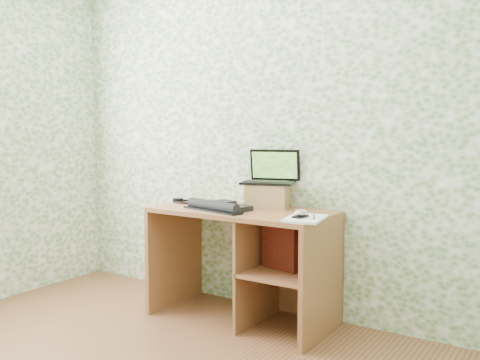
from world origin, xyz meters
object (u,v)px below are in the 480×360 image
Objects in this scene: riser at (268,196)px; notepad at (305,219)px; keyboard at (218,206)px; desk at (254,250)px; laptop at (271,175)px.

riser is 0.91× the size of notepad.
riser is 0.35m from keyboard.
desk is at bearing -106.32° from riser.
riser is at bearing 59.27° from keyboard.
desk is 4.02× the size of notepad.
desk is 0.38m from keyboard.
keyboard is at bearing -145.53° from desk.
desk is at bearing -120.00° from laptop.
desk is 4.44× the size of riser.
laptop is 0.57m from notepad.
laptop reaches higher than riser.
laptop is (-0.00, 0.04, 0.14)m from riser.
keyboard is (-0.23, -0.29, -0.19)m from laptop.
riser reaches higher than keyboard.
notepad is (0.42, -0.28, -0.07)m from riser.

